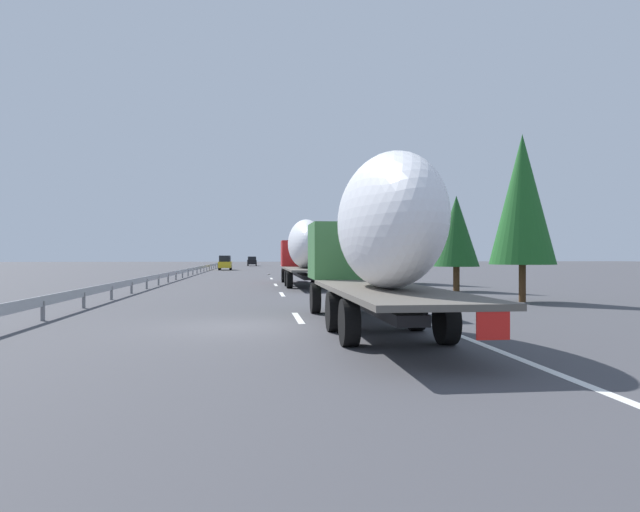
% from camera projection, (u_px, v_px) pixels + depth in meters
% --- Properties ---
extents(ground_plane, '(260.00, 260.00, 0.00)m').
position_uv_depth(ground_plane, '(251.00, 276.00, 55.39)').
color(ground_plane, '#424247').
extents(lane_stripe_0, '(3.20, 0.20, 0.01)m').
position_uv_depth(lane_stripe_0, '(298.00, 318.00, 17.84)').
color(lane_stripe_0, white).
rests_on(lane_stripe_0, ground_plane).
extents(lane_stripe_1, '(3.20, 0.20, 0.01)m').
position_uv_depth(lane_stripe_1, '(282.00, 294.00, 28.74)').
color(lane_stripe_1, white).
rests_on(lane_stripe_1, ground_plane).
extents(lane_stripe_2, '(3.20, 0.20, 0.01)m').
position_uv_depth(lane_stripe_2, '(276.00, 285.00, 38.00)').
color(lane_stripe_2, white).
rests_on(lane_stripe_2, ground_plane).
extents(lane_stripe_3, '(3.20, 0.20, 0.01)m').
position_uv_depth(lane_stripe_3, '(271.00, 279.00, 48.49)').
color(lane_stripe_3, white).
rests_on(lane_stripe_3, ground_plane).
extents(lane_stripe_4, '(3.20, 0.20, 0.01)m').
position_uv_depth(lane_stripe_4, '(269.00, 274.00, 58.90)').
color(lane_stripe_4, white).
rests_on(lane_stripe_4, ground_plane).
extents(lane_stripe_5, '(3.20, 0.20, 0.01)m').
position_uv_depth(lane_stripe_5, '(269.00, 275.00, 58.29)').
color(lane_stripe_5, white).
rests_on(lane_stripe_5, ground_plane).
extents(edge_line_right, '(110.00, 0.20, 0.01)m').
position_uv_depth(edge_line_right, '(302.00, 274.00, 60.98)').
color(edge_line_right, white).
rests_on(edge_line_right, ground_plane).
extents(truck_lead, '(14.33, 2.55, 4.28)m').
position_uv_depth(truck_lead, '(304.00, 249.00, 36.74)').
color(truck_lead, '#B21919').
rests_on(truck_lead, ground_plane).
extents(truck_trailing, '(12.95, 2.55, 4.42)m').
position_uv_depth(truck_trailing, '(376.00, 237.00, 14.69)').
color(truck_trailing, '#387038').
rests_on(truck_trailing, ground_plane).
extents(car_black_suv, '(4.77, 1.81, 1.81)m').
position_uv_depth(car_black_suv, '(252.00, 261.00, 108.84)').
color(car_black_suv, black).
rests_on(car_black_suv, ground_plane).
extents(car_yellow_coupe, '(4.49, 1.72, 2.00)m').
position_uv_depth(car_yellow_coupe, '(225.00, 263.00, 77.23)').
color(car_yellow_coupe, gold).
rests_on(car_yellow_coupe, ground_plane).
extents(road_sign, '(0.10, 0.90, 3.48)m').
position_uv_depth(road_sign, '(323.00, 251.00, 52.27)').
color(road_sign, gray).
rests_on(road_sign, ground_plane).
extents(tree_0, '(2.52, 2.52, 5.34)m').
position_uv_depth(tree_0, '(456.00, 231.00, 31.22)').
color(tree_0, '#472D19').
rests_on(tree_0, ground_plane).
extents(tree_1, '(2.77, 2.77, 7.20)m').
position_uv_depth(tree_1, '(522.00, 199.00, 23.95)').
color(tree_1, '#472D19').
rests_on(tree_1, ground_plane).
extents(tree_2, '(3.90, 3.90, 7.13)m').
position_uv_depth(tree_2, '(401.00, 224.00, 39.65)').
color(tree_2, '#472D19').
rests_on(tree_2, ground_plane).
extents(tree_3, '(2.68, 2.68, 5.27)m').
position_uv_depth(tree_3, '(312.00, 248.00, 101.41)').
color(tree_3, '#472D19').
rests_on(tree_3, ground_plane).
extents(tree_4, '(3.29, 3.29, 6.22)m').
position_uv_depth(tree_4, '(305.00, 244.00, 104.73)').
color(tree_4, '#472D19').
rests_on(tree_4, ground_plane).
extents(guardrail_median, '(94.00, 0.10, 0.76)m').
position_uv_depth(guardrail_median, '(193.00, 269.00, 57.68)').
color(guardrail_median, '#9EA0A5').
rests_on(guardrail_median, ground_plane).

